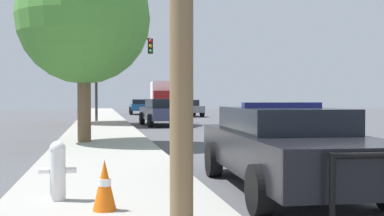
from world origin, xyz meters
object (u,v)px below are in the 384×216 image
at_px(fire_hydrant, 58,169).
at_px(tree_sidewalk_mid, 87,29).
at_px(box_truck, 163,96).
at_px(car_background_oncoming, 187,108).
at_px(car_background_midblock, 162,111).
at_px(traffic_cone, 105,185).
at_px(police_car, 286,145).
at_px(traffic_light, 119,61).
at_px(tree_sidewalk_near, 84,18).
at_px(car_background_distant, 140,106).

distance_m(fire_hydrant, tree_sidewalk_mid, 21.14).
bearing_deg(box_truck, car_background_oncoming, 94.69).
distance_m(car_background_midblock, traffic_cone, 20.12).
relative_size(car_background_midblock, car_background_oncoming, 1.08).
bearing_deg(traffic_cone, car_background_oncoming, 77.76).
xyz_separation_m(police_car, tree_sidewalk_mid, (-3.66, 19.87, 4.60)).
xyz_separation_m(police_car, traffic_light, (-1.82, 21.65, 2.99)).
relative_size(police_car, tree_sidewalk_mid, 0.64).
distance_m(police_car, traffic_cone, 3.31).
relative_size(car_background_oncoming, tree_sidewalk_near, 0.72).
distance_m(fire_hydrant, tree_sidewalk_near, 9.48).
bearing_deg(police_car, car_background_midblock, -88.54).
relative_size(car_background_distant, car_background_oncoming, 0.95).
distance_m(tree_sidewalk_mid, traffic_cone, 21.88).
bearing_deg(car_background_midblock, car_background_distant, 85.45).
relative_size(police_car, traffic_cone, 8.25).
bearing_deg(traffic_light, tree_sidewalk_mid, -135.90).
height_order(car_background_oncoming, box_truck, box_truck).
bearing_deg(fire_hydrant, traffic_light, 85.48).
bearing_deg(car_background_distant, box_truck, 68.10).
bearing_deg(car_background_midblock, tree_sidewalk_near, -113.96).
relative_size(fire_hydrant, traffic_cone, 1.28).
relative_size(fire_hydrant, tree_sidewalk_mid, 0.10).
bearing_deg(police_car, car_background_distant, -88.49).
height_order(fire_hydrant, car_background_oncoming, car_background_oncoming).
xyz_separation_m(traffic_light, car_background_midblock, (2.16, -3.26, -2.95)).
distance_m(police_car, traffic_light, 21.93).
relative_size(fire_hydrant, car_background_oncoming, 0.19).
relative_size(fire_hydrant, tree_sidewalk_near, 0.13).
distance_m(traffic_light, box_truck, 22.38).
relative_size(police_car, fire_hydrant, 6.46).
height_order(car_background_midblock, traffic_cone, car_background_midblock).
bearing_deg(car_background_oncoming, box_truck, -92.34).
bearing_deg(police_car, traffic_cone, 28.48).
bearing_deg(tree_sidewalk_near, traffic_light, 83.00).
bearing_deg(tree_sidewalk_near, tree_sidewalk_mid, 90.87).
bearing_deg(tree_sidewalk_mid, fire_hydrant, -89.79).
relative_size(traffic_light, car_background_distant, 1.25).
height_order(fire_hydrant, tree_sidewalk_mid, tree_sidewalk_mid).
distance_m(traffic_light, car_background_distant, 15.03).
height_order(car_background_oncoming, traffic_cone, car_background_oncoming).
xyz_separation_m(police_car, car_background_distant, (0.64, 36.17, -0.01)).
bearing_deg(box_truck, tree_sidewalk_near, 81.99).
xyz_separation_m(car_background_oncoming, box_truck, (-0.25, 12.70, 0.98)).
height_order(police_car, car_background_distant, police_car).
bearing_deg(box_truck, car_background_midblock, 85.82).
xyz_separation_m(police_car, traffic_cone, (-2.97, -1.45, -0.29)).
bearing_deg(fire_hydrant, box_truck, 80.56).
bearing_deg(box_truck, traffic_cone, 85.06).
relative_size(tree_sidewalk_near, traffic_cone, 9.48).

